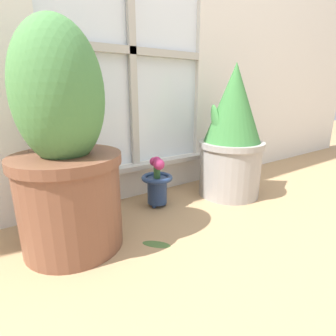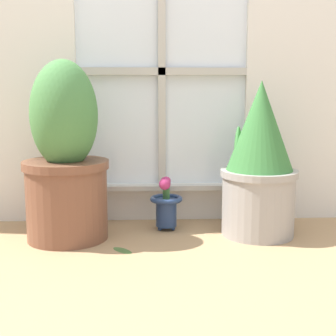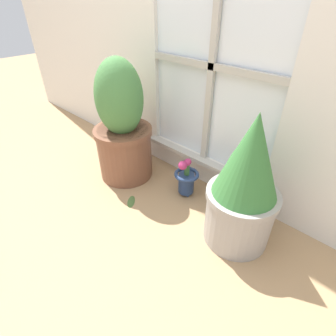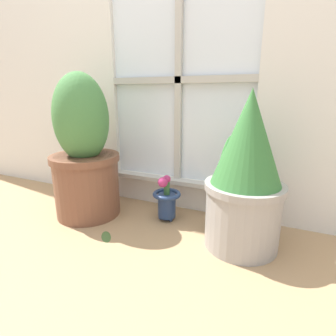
# 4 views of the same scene
# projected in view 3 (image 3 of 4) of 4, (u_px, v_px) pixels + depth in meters

# --- Properties ---
(ground_plane) EXTENTS (10.00, 10.00, 0.00)m
(ground_plane) POSITION_uv_depth(u_px,v_px,m) (148.00, 218.00, 1.48)
(ground_plane) COLOR tan
(potted_plant_left) EXTENTS (0.37, 0.37, 0.78)m
(potted_plant_left) POSITION_uv_depth(u_px,v_px,m) (123.00, 128.00, 1.64)
(potted_plant_left) COLOR brown
(potted_plant_left) RESTS_ON ground_plane
(potted_plant_right) EXTENTS (0.34, 0.34, 0.69)m
(potted_plant_right) POSITION_uv_depth(u_px,v_px,m) (244.00, 187.00, 1.19)
(potted_plant_right) COLOR #9E9993
(potted_plant_right) RESTS_ON ground_plane
(flower_vase) EXTENTS (0.15, 0.15, 0.25)m
(flower_vase) POSITION_uv_depth(u_px,v_px,m) (186.00, 178.00, 1.59)
(flower_vase) COLOR navy
(flower_vase) RESTS_ON ground_plane
(fallen_leaf) EXTENTS (0.11, 0.11, 0.01)m
(fallen_leaf) POSITION_uv_depth(u_px,v_px,m) (131.00, 201.00, 1.59)
(fallen_leaf) COLOR #476633
(fallen_leaf) RESTS_ON ground_plane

